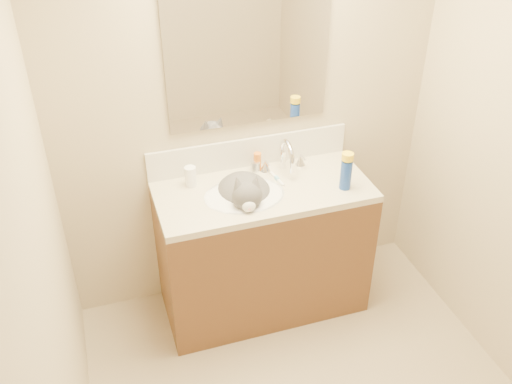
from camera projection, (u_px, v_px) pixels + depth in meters
room_shell at (351, 183)px, 2.04m from camera, size 2.24×2.54×2.52m
vanity_cabinet at (263, 251)px, 3.41m from camera, size 1.20×0.55×0.82m
counter_slab at (263, 191)px, 3.17m from camera, size 1.20×0.55×0.04m
basin at (245, 206)px, 3.14m from camera, size 0.45×0.36×0.14m
faucet at (286, 158)px, 3.27m from camera, size 0.28×0.20×0.21m
cat at (245, 195)px, 3.15m from camera, size 0.36×0.45×0.33m
backsplash at (249, 152)px, 3.32m from camera, size 1.20×0.02×0.18m
mirror at (249, 54)px, 2.99m from camera, size 0.90×0.02×0.80m
pill_bottle at (191, 176)px, 3.16m from camera, size 0.07×0.07×0.12m
pill_label at (191, 179)px, 3.16m from camera, size 0.06×0.06×0.04m
silver_jar at (255, 166)px, 3.30m from camera, size 0.07×0.07×0.06m
amber_bottle at (257, 162)px, 3.30m from camera, size 0.06×0.06×0.11m
toothbrush at (277, 179)px, 3.23m from camera, size 0.04×0.16×0.01m
toothbrush_head at (277, 178)px, 3.23m from camera, size 0.02×0.03×0.02m
spray_can at (346, 175)px, 3.12m from camera, size 0.08×0.08×0.17m
spray_cap at (348, 157)px, 3.06m from camera, size 0.08×0.08×0.04m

